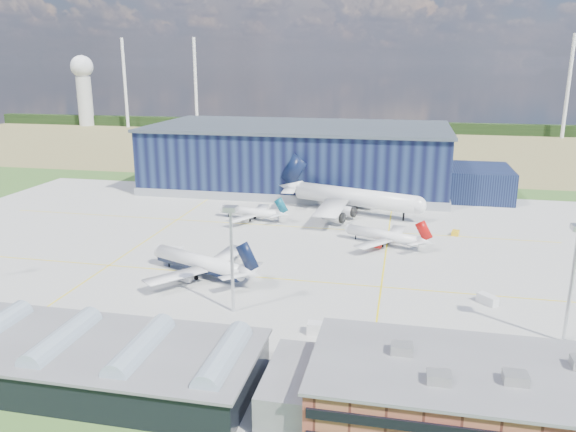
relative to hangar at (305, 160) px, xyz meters
The scene contains 22 objects.
ground 95.56m from the hangar, 91.70° to the right, with size 600.00×600.00×0.00m, color #305A21.
apron 85.64m from the hangar, 91.90° to the right, with size 220.00×160.00×0.08m.
farmland 125.76m from the hangar, 91.29° to the left, with size 600.00×220.00×0.01m, color olive.
treeline 205.36m from the hangar, 90.78° to the left, with size 600.00×8.00×8.00m, color black.
horizon_dressing 279.32m from the hangar, 134.20° to the left, with size 440.20×18.00×70.00m.
hangar is the anchor object (origin of this frame).
ops_building 163.51m from the hangar, 71.37° to the right, with size 46.00×23.00×10.90m.
glass_concourse 155.28m from the hangar, 93.42° to the right, with size 78.00×23.00×8.60m.
light_mast_center 125.07m from the hangar, 86.70° to the right, with size 2.60×2.60×23.00m.
light_mast_east 144.23m from the hangar, 59.95° to the right, with size 2.60×2.60×23.00m.
airliner_navy 107.20m from the hangar, 93.77° to the right, with size 34.79×34.03×11.34m, color white, non-canonical shape.
airliner_red 81.47m from the hangar, 63.77° to the right, with size 28.00×27.39×9.13m, color white, non-canonical shape.
airliner_widebody 46.94m from the hangar, 58.12° to the right, with size 56.48×55.26×18.42m, color white, non-canonical shape.
airliner_regional 56.00m from the hangar, 99.22° to the right, with size 26.36×25.79×8.60m, color white, non-canonical shape.
gse_tug_b 141.58m from the hangar, 94.04° to the right, with size 1.81×2.72×1.18m, color yellow.
gse_van_a 95.82m from the hangar, 101.85° to the right, with size 2.10×4.81×2.10m, color silver.
gse_cart_a 91.67m from the hangar, 90.99° to the right, with size 1.84×2.75×1.19m, color silver.
gse_van_b 125.58m from the hangar, 61.17° to the right, with size 2.11×4.61×2.11m, color silver.
gse_tug_c 82.55m from the hangar, 45.60° to the right, with size 2.03×3.24×1.42m, color yellow.
gse_van_c 134.35m from the hangar, 78.48° to the right, with size 2.37×4.94×2.37m, color silver.
car_a 157.45m from the hangar, 65.40° to the right, with size 1.30×3.23×1.10m, color #99999E.
car_b 145.96m from the hangar, 78.87° to the right, with size 1.14×3.27×1.08m, color #99999E.
Camera 1 is at (44.07, -134.50, 50.89)m, focal length 35.00 mm.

